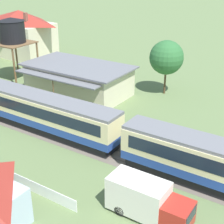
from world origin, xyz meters
TOP-DOWN VIEW (x-y plane):
  - ground_plane at (0.00, 0.00)m, footprint 600.00×600.00m
  - passenger_train at (-3.33, 0.26)m, footprint 61.45×2.99m
  - railway_track at (5.22, 0.26)m, footprint 116.55×3.60m
  - station_building at (-7.08, 11.21)m, footprint 14.67×9.30m
  - station_house_red_roof at (-28.88, 21.48)m, footprint 12.92×8.27m
  - water_tower at (-18.95, 10.84)m, footprint 5.29×5.29m
  - delivery_truck_red at (12.55, -5.75)m, footprint 6.27×2.30m
  - yard_tree_2 at (2.93, 17.76)m, footprint 4.60×4.60m

SIDE VIEW (x-z plane):
  - ground_plane at x=0.00m, z-range 0.00..0.00m
  - railway_track at x=5.22m, z-range -0.01..0.03m
  - delivery_truck_red at x=12.55m, z-range 0.00..2.82m
  - station_building at x=-7.08m, z-range 0.03..4.14m
  - passenger_train at x=-3.33m, z-range 0.22..4.31m
  - station_house_red_roof at x=-28.88m, z-range 0.14..8.69m
  - yard_tree_2 at x=2.93m, z-range 1.42..8.87m
  - water_tower at x=-18.95m, z-range 2.63..12.09m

